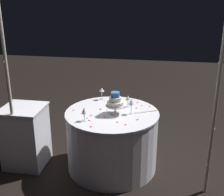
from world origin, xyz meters
TOP-DOWN VIEW (x-y plane):
  - ground_plane at (0.00, 0.00)m, footprint 12.00×12.00m
  - decorative_arch at (0.00, 0.32)m, footprint 2.22×0.06m
  - main_table at (0.00, 0.00)m, footprint 1.10×1.10m
  - side_table at (1.06, 0.11)m, footprint 0.49×0.49m
  - tiered_cake at (-0.04, 0.04)m, footprint 0.22×0.22m
  - wine_glass_0 at (-0.16, -0.21)m, footprint 0.06×0.06m
  - wine_glass_1 at (-0.22, 0.00)m, footprint 0.06×0.06m
  - wine_glass_2 at (0.26, 0.28)m, footprint 0.06×0.06m
  - wine_glass_3 at (0.00, -0.34)m, footprint 0.06×0.06m
  - wine_glass_4 at (0.21, -0.41)m, footprint 0.07×0.07m
  - cake_knife at (-0.40, -0.08)m, footprint 0.27×0.15m
  - rose_petal_0 at (-0.33, -0.27)m, footprint 0.03×0.03m
  - rose_petal_1 at (0.21, 0.27)m, footprint 0.04×0.04m
  - rose_petal_2 at (-0.20, 0.31)m, footprint 0.03×0.04m
  - rose_petal_3 at (0.01, -0.15)m, footprint 0.04×0.04m
  - rose_petal_4 at (0.06, -0.28)m, footprint 0.03×0.04m
  - rose_petal_5 at (-0.32, 0.15)m, footprint 0.03×0.03m
  - rose_petal_6 at (-0.31, 0.17)m, footprint 0.03×0.03m
  - rose_petal_7 at (0.05, -0.19)m, footprint 0.04×0.03m
  - rose_petal_8 at (0.06, 0.15)m, footprint 0.02×0.03m
  - rose_petal_9 at (-0.27, -0.18)m, footprint 0.03×0.04m
  - rose_petal_10 at (0.25, 0.21)m, footprint 0.02×0.03m
  - rose_petal_11 at (0.46, 0.02)m, footprint 0.04×0.03m
  - rose_petal_12 at (-0.10, 0.26)m, footprint 0.03×0.02m
  - rose_petal_13 at (-0.17, -0.31)m, footprint 0.04×0.04m
  - rose_petal_14 at (0.15, -0.07)m, footprint 0.05×0.05m
  - rose_petal_15 at (-0.26, -0.37)m, footprint 0.03×0.04m
  - rose_petal_16 at (0.15, 0.42)m, footprint 0.04×0.04m
  - rose_petal_17 at (0.07, -0.06)m, footprint 0.03×0.03m
  - rose_petal_18 at (-0.42, -0.27)m, footprint 0.04×0.04m
  - rose_petal_19 at (0.10, 0.03)m, footprint 0.03×0.03m
  - rose_petal_20 at (0.22, 0.13)m, footprint 0.04×0.05m

SIDE VIEW (x-z plane):
  - ground_plane at x=0.00m, z-range 0.00..0.00m
  - main_table at x=0.00m, z-range 0.00..0.73m
  - side_table at x=1.06m, z-range 0.00..0.76m
  - rose_petal_0 at x=-0.33m, z-range 0.73..0.73m
  - rose_petal_1 at x=0.21m, z-range 0.73..0.73m
  - rose_petal_2 at x=-0.20m, z-range 0.73..0.73m
  - rose_petal_3 at x=0.01m, z-range 0.73..0.73m
  - rose_petal_4 at x=0.06m, z-range 0.73..0.73m
  - rose_petal_5 at x=-0.32m, z-range 0.73..0.73m
  - rose_petal_6 at x=-0.31m, z-range 0.73..0.73m
  - rose_petal_7 at x=0.05m, z-range 0.73..0.73m
  - rose_petal_8 at x=0.06m, z-range 0.73..0.73m
  - rose_petal_9 at x=-0.27m, z-range 0.73..0.73m
  - rose_petal_10 at x=0.25m, z-range 0.73..0.73m
  - rose_petal_11 at x=0.46m, z-range 0.73..0.73m
  - rose_petal_12 at x=-0.10m, z-range 0.73..0.73m
  - rose_petal_13 at x=-0.17m, z-range 0.73..0.73m
  - rose_petal_14 at x=0.15m, z-range 0.73..0.73m
  - rose_petal_15 at x=-0.26m, z-range 0.73..0.73m
  - rose_petal_16 at x=0.15m, z-range 0.73..0.73m
  - rose_petal_17 at x=0.07m, z-range 0.73..0.73m
  - rose_petal_18 at x=-0.42m, z-range 0.73..0.73m
  - rose_petal_19 at x=0.10m, z-range 0.73..0.73m
  - rose_petal_20 at x=0.22m, z-range 0.73..0.73m
  - cake_knife at x=-0.40m, z-range 0.73..0.74m
  - wine_glass_3 at x=0.00m, z-range 0.76..0.90m
  - wine_glass_0 at x=-0.16m, z-range 0.76..0.91m
  - wine_glass_2 at x=0.26m, z-range 0.76..0.92m
  - wine_glass_4 at x=0.21m, z-range 0.77..0.94m
  - wine_glass_1 at x=-0.22m, z-range 0.77..0.96m
  - tiered_cake at x=-0.04m, z-range 0.75..1.01m
  - decorative_arch at x=0.00m, z-range 0.36..2.76m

